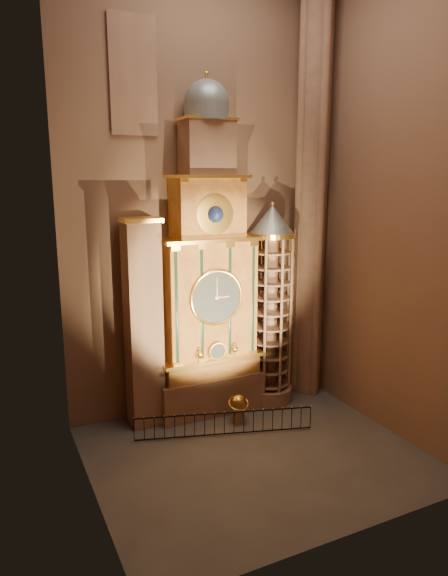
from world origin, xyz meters
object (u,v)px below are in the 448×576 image
celestial_globe (239,406)px  iron_railing (224,424)px  stair_turret (271,307)px  astronomical_clock (208,286)px  portrait_tower (143,323)px

celestial_globe → iron_railing: (-1.21, -0.88, -0.27)m
stair_turret → astronomical_clock: bearing=175.7°
astronomical_clock → stair_turret: 3.78m
portrait_tower → celestial_globe: bearing=-26.0°
astronomical_clock → portrait_tower: 3.73m
celestial_globe → iron_railing: celestial_globe is taller
stair_turret → iron_railing: stair_turret is taller
iron_railing → astronomical_clock: bearing=80.5°
stair_turret → celestial_globe: 5.47m
portrait_tower → celestial_globe: size_ratio=6.93×
celestial_globe → iron_railing: size_ratio=0.18×
portrait_tower → iron_railing: bearing=-44.8°
portrait_tower → stair_turret: size_ratio=0.94×
celestial_globe → iron_railing: bearing=-143.8°
astronomical_clock → iron_railing: 6.73m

